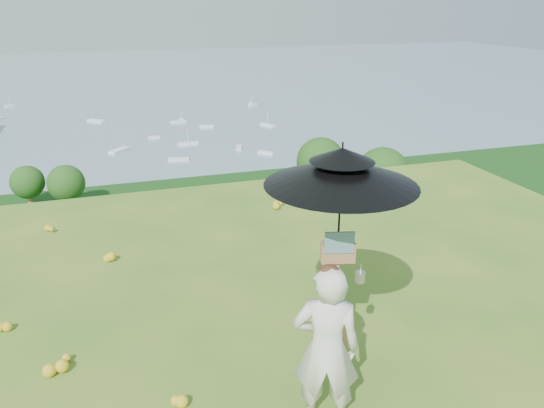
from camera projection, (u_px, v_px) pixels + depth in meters
name	position (u px, v px, depth m)	size (l,w,h in m)	color
forest_slope	(150.00, 401.00, 46.19)	(140.00, 56.00, 22.00)	#123C10
shoreline_tier	(128.00, 268.00, 84.26)	(170.00, 28.00, 8.00)	gray
bay_water	(104.00, 94.00, 230.23)	(700.00, 700.00, 0.00)	slate
slope_trees	(135.00, 257.00, 41.18)	(110.00, 50.00, 6.00)	#185018
harbor_town	(124.00, 230.00, 81.93)	(110.00, 22.00, 5.00)	silver
moored_boats	(65.00, 136.00, 156.30)	(140.00, 140.00, 0.70)	white
painter	(326.00, 349.00, 4.58)	(0.59, 0.38, 1.60)	white
field_easel	(335.00, 308.00, 5.12)	(0.63, 0.63, 1.67)	#A46645
sun_umbrella	(340.00, 202.00, 4.76)	(1.38, 1.38, 1.10)	black
painter_cap	(330.00, 271.00, 4.31)	(0.19, 0.23, 0.10)	pink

